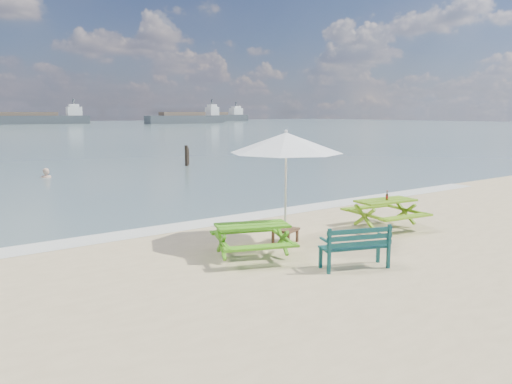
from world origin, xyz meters
TOP-DOWN VIEW (x-y plane):
  - foam_strip at (0.00, 4.60)m, footprint 22.00×0.90m
  - picnic_table_left at (-1.80, 1.28)m, footprint 1.93×2.02m
  - picnic_table_right at (2.44, 1.42)m, footprint 1.75×1.90m
  - park_bench at (-0.63, -0.41)m, footprint 1.38×0.85m
  - side_table at (-0.50, 1.82)m, footprint 0.65×0.65m
  - patio_umbrella at (-0.50, 1.82)m, footprint 3.23×3.23m
  - beer_bottle at (2.42, 1.37)m, footprint 0.06×0.06m
  - swimmer at (-2.05, 17.04)m, footprint 0.72×0.58m
  - mooring_pilings at (5.58, 17.88)m, footprint 0.57×0.77m
  - cargo_ships at (34.03, 126.95)m, footprint 122.67×31.54m

SIDE VIEW (x-z plane):
  - swimmer at x=-2.05m, z-range -1.27..0.43m
  - foam_strip at x=0.00m, z-range 0.00..0.01m
  - side_table at x=-0.50m, z-range 0.01..0.33m
  - park_bench at x=-0.63m, z-range -0.15..0.65m
  - picnic_table_left at x=-1.80m, z-range -0.01..0.68m
  - picnic_table_right at x=2.44m, z-range -0.01..0.72m
  - mooring_pilings at x=5.58m, z-range -0.24..1.09m
  - beer_bottle at x=2.42m, z-range 0.69..0.94m
  - cargo_ships at x=34.03m, z-range -1.02..3.38m
  - patio_umbrella at x=-0.50m, z-range 1.01..3.49m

